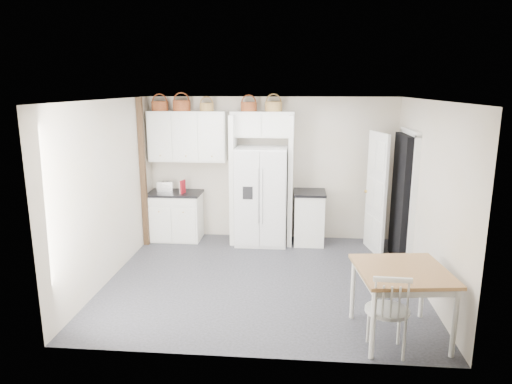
# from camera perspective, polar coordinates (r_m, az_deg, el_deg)

# --- Properties ---
(floor) EXTENTS (4.50, 4.50, 0.00)m
(floor) POSITION_cam_1_polar(r_m,az_deg,el_deg) (6.85, 0.89, -10.84)
(floor) COLOR #262629
(floor) RESTS_ON ground
(ceiling) EXTENTS (4.50, 4.50, 0.00)m
(ceiling) POSITION_cam_1_polar(r_m,az_deg,el_deg) (6.27, 0.98, 11.44)
(ceiling) COLOR white
(ceiling) RESTS_ON wall_back
(wall_back) EXTENTS (4.50, 0.00, 4.50)m
(wall_back) POSITION_cam_1_polar(r_m,az_deg,el_deg) (8.39, 1.91, 2.93)
(wall_back) COLOR silver
(wall_back) RESTS_ON floor
(wall_left) EXTENTS (0.00, 4.00, 4.00)m
(wall_left) POSITION_cam_1_polar(r_m,az_deg,el_deg) (6.96, -17.87, 0.18)
(wall_left) COLOR silver
(wall_left) RESTS_ON floor
(wall_right) EXTENTS (0.00, 4.00, 4.00)m
(wall_right) POSITION_cam_1_polar(r_m,az_deg,el_deg) (6.67, 20.59, -0.58)
(wall_right) COLOR silver
(wall_right) RESTS_ON floor
(refrigerator) EXTENTS (0.90, 0.72, 1.74)m
(refrigerator) POSITION_cam_1_polar(r_m,az_deg,el_deg) (8.13, 0.69, -0.49)
(refrigerator) COLOR white
(refrigerator) RESTS_ON floor
(base_cab_left) EXTENTS (0.92, 0.58, 0.85)m
(base_cab_left) POSITION_cam_1_polar(r_m,az_deg,el_deg) (8.57, -9.98, -3.04)
(base_cab_left) COLOR white
(base_cab_left) RESTS_ON floor
(base_cab_right) EXTENTS (0.52, 0.62, 0.91)m
(base_cab_right) POSITION_cam_1_polar(r_m,az_deg,el_deg) (8.28, 6.64, -3.28)
(base_cab_right) COLOR white
(base_cab_right) RESTS_ON floor
(dining_table) EXTENTS (1.09, 1.09, 0.81)m
(dining_table) POSITION_cam_1_polar(r_m,az_deg,el_deg) (5.51, 17.55, -13.08)
(dining_table) COLOR olive
(dining_table) RESTS_ON floor
(windsor_chair) EXTENTS (0.49, 0.45, 0.95)m
(windsor_chair) POSITION_cam_1_polar(r_m,az_deg,el_deg) (5.15, 16.08, -14.02)
(windsor_chair) COLOR white
(windsor_chair) RESTS_ON floor
(counter_left) EXTENTS (0.96, 0.62, 0.04)m
(counter_left) POSITION_cam_1_polar(r_m,az_deg,el_deg) (8.46, -10.09, -0.14)
(counter_left) COLOR black
(counter_left) RESTS_ON base_cab_left
(counter_right) EXTENTS (0.56, 0.67, 0.04)m
(counter_right) POSITION_cam_1_polar(r_m,az_deg,el_deg) (8.16, 6.73, -0.06)
(counter_right) COLOR black
(counter_right) RESTS_ON base_cab_right
(toaster) EXTENTS (0.29, 0.18, 0.20)m
(toaster) POSITION_cam_1_polar(r_m,az_deg,el_deg) (8.48, -11.24, 0.66)
(toaster) COLOR silver
(toaster) RESTS_ON counter_left
(cookbook_red) EXTENTS (0.07, 0.16, 0.24)m
(cookbook_red) POSITION_cam_1_polar(r_m,az_deg,el_deg) (8.31, -9.14, 0.64)
(cookbook_red) COLOR maroon
(cookbook_red) RESTS_ON counter_left
(cookbook_cream) EXTENTS (0.05, 0.15, 0.22)m
(cookbook_cream) POSITION_cam_1_polar(r_m,az_deg,el_deg) (8.32, -9.37, 0.59)
(cookbook_cream) COLOR silver
(cookbook_cream) RESTS_ON counter_left
(basket_upper_a) EXTENTS (0.30, 0.30, 0.17)m
(basket_upper_a) POSITION_cam_1_polar(r_m,az_deg,el_deg) (8.44, -11.93, 10.47)
(basket_upper_a) COLOR maroon
(basket_upper_a) RESTS_ON upper_cabinet
(basket_upper_b) EXTENTS (0.31, 0.31, 0.18)m
(basket_upper_b) POSITION_cam_1_polar(r_m,az_deg,el_deg) (8.34, -9.28, 10.61)
(basket_upper_b) COLOR maroon
(basket_upper_b) RESTS_ON upper_cabinet
(basket_upper_c) EXTENTS (0.25, 0.25, 0.14)m
(basket_upper_c) POSITION_cam_1_polar(r_m,az_deg,el_deg) (8.24, -6.18, 10.52)
(basket_upper_c) COLOR #9F7649
(basket_upper_c) RESTS_ON upper_cabinet
(basket_bridge_a) EXTENTS (0.28, 0.28, 0.16)m
(basket_bridge_a) POSITION_cam_1_polar(r_m,az_deg,el_deg) (8.13, -0.91, 10.62)
(basket_bridge_a) COLOR maroon
(basket_bridge_a) RESTS_ON bridge_cabinet
(basket_bridge_b) EXTENTS (0.30, 0.30, 0.17)m
(basket_bridge_b) POSITION_cam_1_polar(r_m,az_deg,el_deg) (8.10, 2.20, 10.64)
(basket_bridge_b) COLOR #9F7649
(basket_bridge_b) RESTS_ON bridge_cabinet
(upper_cabinet) EXTENTS (1.40, 0.34, 0.90)m
(upper_cabinet) POSITION_cam_1_polar(r_m,az_deg,el_deg) (8.35, -8.52, 6.90)
(upper_cabinet) COLOR white
(upper_cabinet) RESTS_ON wall_back
(bridge_cabinet) EXTENTS (1.12, 0.34, 0.45)m
(bridge_cabinet) POSITION_cam_1_polar(r_m,az_deg,el_deg) (8.13, 0.82, 8.47)
(bridge_cabinet) COLOR white
(bridge_cabinet) RESTS_ON wall_back
(fridge_panel_left) EXTENTS (0.08, 0.60, 2.30)m
(fridge_panel_left) POSITION_cam_1_polar(r_m,az_deg,el_deg) (8.19, -2.83, 1.59)
(fridge_panel_left) COLOR white
(fridge_panel_left) RESTS_ON floor
(fridge_panel_right) EXTENTS (0.08, 0.60, 2.30)m
(fridge_panel_right) POSITION_cam_1_polar(r_m,az_deg,el_deg) (8.11, 4.33, 1.47)
(fridge_panel_right) COLOR white
(fridge_panel_right) RESTS_ON floor
(trim_post) EXTENTS (0.09, 0.09, 2.60)m
(trim_post) POSITION_cam_1_polar(r_m,az_deg,el_deg) (8.18, -13.94, 2.28)
(trim_post) COLOR black
(trim_post) RESTS_ON floor
(doorway_void) EXTENTS (0.18, 0.85, 2.05)m
(doorway_void) POSITION_cam_1_polar(r_m,az_deg,el_deg) (7.65, 17.84, -0.81)
(doorway_void) COLOR black
(doorway_void) RESTS_ON floor
(door_slab) EXTENTS (0.21, 0.79, 2.05)m
(door_slab) POSITION_cam_1_polar(r_m,az_deg,el_deg) (7.90, 14.77, -0.18)
(door_slab) COLOR white
(door_slab) RESTS_ON floor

